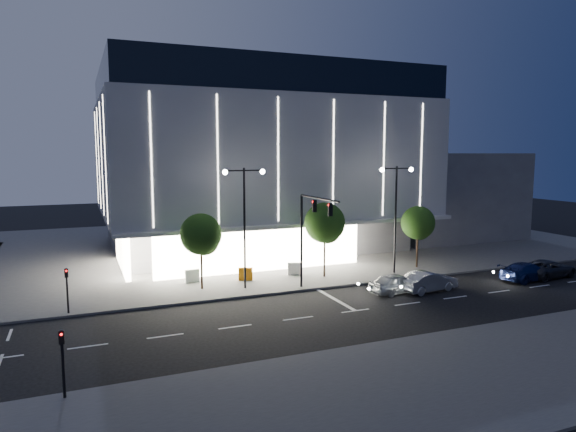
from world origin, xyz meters
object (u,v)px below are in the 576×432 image
(tree_mid, at_px, (325,225))
(traffic_mast, at_px, (310,224))
(street_lamp_east, at_px, (396,203))
(car_lead, at_px, (397,283))
(car_second, at_px, (428,281))
(car_third, at_px, (527,272))
(ped_signal_far, at_px, (67,286))
(car_fourth, at_px, (548,269))
(tree_left, at_px, (201,236))
(street_lamp_west, at_px, (244,210))
(barrier_b, at_px, (192,276))
(tree_right, at_px, (418,225))
(barrier_c, at_px, (246,274))
(barrier_d, at_px, (294,269))
(ped_signal_near, at_px, (63,357))

(tree_mid, bearing_deg, traffic_mast, -129.42)
(street_lamp_east, relative_size, car_lead, 2.10)
(car_second, distance_m, car_third, 9.27)
(ped_signal_far, bearing_deg, traffic_mast, -4.15)
(car_fourth, bearing_deg, traffic_mast, 76.81)
(tree_left, height_order, car_second, tree_left)
(tree_left, height_order, car_fourth, tree_left)
(ped_signal_far, relative_size, car_third, 0.60)
(car_lead, distance_m, car_third, 11.65)
(street_lamp_west, bearing_deg, traffic_mast, -33.65)
(street_lamp_west, bearing_deg, barrier_b, 135.54)
(tree_right, height_order, barrier_b, tree_right)
(barrier_b, xyz_separation_m, barrier_c, (3.99, -1.00, 0.00))
(street_lamp_east, bearing_deg, street_lamp_west, 180.00)
(tree_right, height_order, car_lead, tree_right)
(ped_signal_far, bearing_deg, street_lamp_west, 7.13)
(barrier_c, bearing_deg, street_lamp_west, -88.20)
(tree_right, distance_m, car_fourth, 10.81)
(car_third, bearing_deg, tree_right, 32.64)
(barrier_c, xyz_separation_m, barrier_d, (4.27, 0.25, 0.00))
(tree_left, distance_m, barrier_d, 8.78)
(street_lamp_east, height_order, car_lead, street_lamp_east)
(tree_mid, distance_m, barrier_b, 11.14)
(barrier_c, distance_m, barrier_d, 4.27)
(ped_signal_near, height_order, car_second, ped_signal_near)
(street_lamp_west, distance_m, tree_mid, 7.28)
(traffic_mast, xyz_separation_m, car_third, (17.50, -3.17, -4.31))
(traffic_mast, bearing_deg, barrier_c, 123.89)
(traffic_mast, distance_m, car_second, 9.70)
(tree_mid, distance_m, barrier_d, 4.44)
(ped_signal_near, height_order, barrier_d, ped_signal_near)
(car_lead, height_order, car_third, car_lead)
(car_lead, height_order, barrier_b, car_lead)
(tree_left, distance_m, car_lead, 14.56)
(tree_left, height_order, barrier_d, tree_left)
(barrier_d, bearing_deg, traffic_mast, -82.54)
(ped_signal_far, distance_m, car_second, 24.59)
(car_lead, bearing_deg, street_lamp_east, -38.19)
(tree_left, relative_size, tree_right, 1.04)
(ped_signal_far, height_order, tree_right, tree_right)
(tree_right, bearing_deg, barrier_b, 173.56)
(street_lamp_east, relative_size, barrier_d, 8.18)
(tree_left, xyz_separation_m, barrier_b, (-0.28, 2.18, -3.38))
(traffic_mast, bearing_deg, street_lamp_west, 146.35)
(tree_mid, relative_size, car_lead, 1.44)
(tree_mid, xyz_separation_m, car_second, (5.21, -6.49, -3.58))
(ped_signal_near, distance_m, car_third, 34.39)
(tree_right, bearing_deg, car_fourth, -39.80)
(car_fourth, bearing_deg, tree_left, 71.37)
(street_lamp_west, relative_size, ped_signal_near, 3.00)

